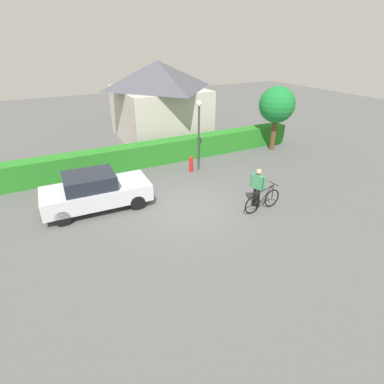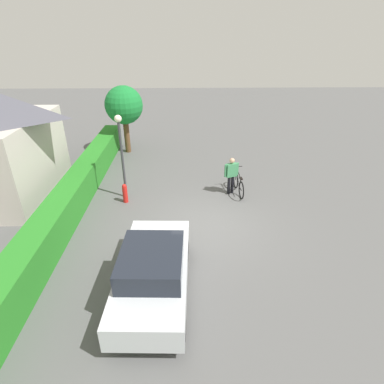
% 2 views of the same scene
% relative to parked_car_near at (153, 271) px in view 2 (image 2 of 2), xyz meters
% --- Properties ---
extents(ground_plane, '(60.00, 60.00, 0.00)m').
position_rel_parked_car_near_xyz_m(ground_plane, '(3.26, -1.64, -0.76)').
color(ground_plane, '#575757').
extents(hedge_row, '(18.47, 0.90, 1.17)m').
position_rel_parked_car_near_xyz_m(hedge_row, '(3.26, 3.51, -0.17)').
color(hedge_row, '#277E23').
rests_on(hedge_row, ground).
extents(parked_car_near, '(4.14, 1.90, 1.50)m').
position_rel_parked_car_near_xyz_m(parked_car_near, '(0.00, 0.00, 0.00)').
color(parked_car_near, silver).
rests_on(parked_car_near, ground).
extents(bicycle, '(1.78, 0.50, 1.03)m').
position_rel_parked_car_near_xyz_m(bicycle, '(5.75, -3.14, -0.35)').
color(bicycle, black).
rests_on(bicycle, ground).
extents(person_rider, '(0.35, 0.62, 1.62)m').
position_rel_parked_car_near_xyz_m(person_rider, '(5.72, -2.80, 0.19)').
color(person_rider, black).
rests_on(person_rider, ground).
extents(street_lamp, '(0.28, 0.28, 3.48)m').
position_rel_parked_car_near_xyz_m(street_lamp, '(5.49, 1.66, 1.55)').
color(street_lamp, '#38383D').
rests_on(street_lamp, ground).
extents(tree_kerbside, '(2.05, 2.05, 3.70)m').
position_rel_parked_car_near_xyz_m(tree_kerbside, '(11.02, 2.44, 1.88)').
color(tree_kerbside, brown).
rests_on(tree_kerbside, ground).
extents(fire_hydrant, '(0.20, 0.20, 0.81)m').
position_rel_parked_car_near_xyz_m(fire_hydrant, '(5.04, 1.61, -0.35)').
color(fire_hydrant, red).
rests_on(fire_hydrant, ground).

